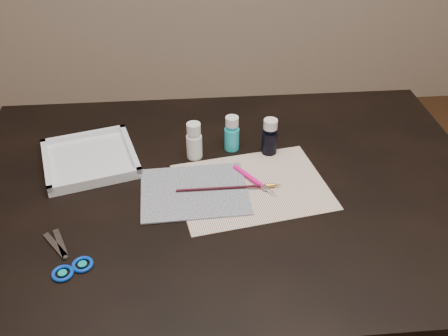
{
  "coord_description": "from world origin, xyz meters",
  "views": [
    {
      "loc": [
        -0.08,
        -0.96,
        1.5
      ],
      "look_at": [
        0.0,
        0.0,
        0.8
      ],
      "focal_mm": 40.0,
      "sensor_mm": 36.0,
      "label": 1
    }
  ],
  "objects": [
    {
      "name": "paintbrush",
      "position": [
        0.01,
        -0.03,
        0.76
      ],
      "size": [
        0.26,
        0.01,
        0.01
      ],
      "primitive_type": null,
      "rotation": [
        0.0,
        0.0,
        0.01
      ],
      "color": "black",
      "rests_on": "canvas"
    },
    {
      "name": "canvas",
      "position": [
        -0.07,
        -0.02,
        0.75
      ],
      "size": [
        0.26,
        0.21,
        0.0
      ],
      "primitive_type": "cube",
      "rotation": [
        0.0,
        0.0,
        0.04
      ],
      "color": "black",
      "rests_on": "paper"
    },
    {
      "name": "paint_bottle_navy",
      "position": [
        0.13,
        0.13,
        0.8
      ],
      "size": [
        0.04,
        0.04,
        0.1
      ],
      "primitive_type": "cylinder",
      "rotation": [
        0.0,
        0.0,
        0.1
      ],
      "color": "black",
      "rests_on": "table"
    },
    {
      "name": "paper",
      "position": [
        0.07,
        -0.01,
        0.75
      ],
      "size": [
        0.4,
        0.33,
        0.0
      ],
      "primitive_type": "cube",
      "rotation": [
        0.0,
        0.0,
        0.17
      ],
      "color": "white",
      "rests_on": "table"
    },
    {
      "name": "scissors",
      "position": [
        -0.36,
        -0.21,
        0.75
      ],
      "size": [
        0.17,
        0.19,
        0.01
      ],
      "primitive_type": null,
      "rotation": [
        0.0,
        0.0,
        2.22
      ],
      "color": "silver",
      "rests_on": "table"
    },
    {
      "name": "craft_knife",
      "position": [
        0.08,
        -0.0,
        0.76
      ],
      "size": [
        0.1,
        0.14,
        0.01
      ],
      "primitive_type": null,
      "rotation": [
        0.0,
        0.0,
        -0.98
      ],
      "color": "#FF128E",
      "rests_on": "paper"
    },
    {
      "name": "paint_bottle_cyan",
      "position": [
        0.03,
        0.16,
        0.8
      ],
      "size": [
        0.05,
        0.05,
        0.1
      ],
      "primitive_type": "cylinder",
      "rotation": [
        0.0,
        0.0,
        -0.38
      ],
      "color": "#23B8C8",
      "rests_on": "table"
    },
    {
      "name": "table",
      "position": [
        0.0,
        0.0,
        0.38
      ],
      "size": [
        1.3,
        0.9,
        0.75
      ],
      "primitive_type": "cube",
      "color": "black",
      "rests_on": "ground"
    },
    {
      "name": "palette_tray",
      "position": [
        -0.34,
        0.12,
        0.76
      ],
      "size": [
        0.28,
        0.28,
        0.03
      ],
      "primitive_type": "cube",
      "rotation": [
        0.0,
        0.0,
        0.27
      ],
      "color": "white",
      "rests_on": "table"
    },
    {
      "name": "paint_bottle_white",
      "position": [
        -0.07,
        0.13,
        0.8
      ],
      "size": [
        0.04,
        0.04,
        0.1
      ],
      "primitive_type": "cylinder",
      "rotation": [
        0.0,
        0.0,
        0.05
      ],
      "color": "white",
      "rests_on": "table"
    }
  ]
}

